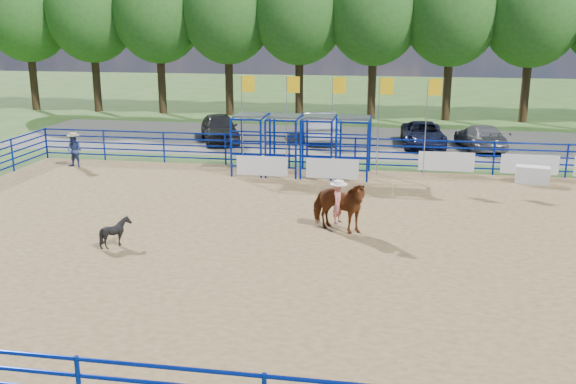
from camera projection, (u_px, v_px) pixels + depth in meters
The scene contains 14 objects.
ground at pixel (332, 244), 19.42m from camera, with size 120.00×120.00×0.00m, color #406227.
arena_dirt at pixel (332, 244), 19.42m from camera, with size 30.00×20.00×0.02m, color olive.
gravel_strip at pixel (363, 142), 35.60m from camera, with size 40.00×10.00×0.01m, color #65635A.
announcer_table at pixel (532, 175), 26.47m from camera, with size 1.32×0.62×0.70m, color silver.
horse_and_rider at pixel (338, 204), 20.29m from camera, with size 2.23×1.62×2.32m.
calf at pixel (116, 232), 19.05m from camera, with size 0.72×0.81×0.90m, color black.
spectator_cowboy at pixel (74, 150), 29.27m from camera, with size 0.79×0.65×1.56m.
car_a at pixel (220, 128), 35.33m from camera, with size 1.84×4.57×1.56m, color black.
car_b at pixel (318, 126), 35.72m from camera, with size 1.72×4.94×1.63m, color #96999E.
car_c at pixel (423, 135), 34.12m from camera, with size 2.13×4.62×1.28m, color black.
car_d at pixel (481, 137), 33.43m from camera, with size 1.80×4.42×1.28m, color #59595C.
perimeter_fence at pixel (332, 220), 19.23m from camera, with size 30.10×20.10×1.50m.
chute_assembly at pixel (310, 146), 27.81m from camera, with size 19.32×2.41×4.20m.
treeline at pixel (375, 4), 42.20m from camera, with size 56.40×6.40×11.24m.
Camera 1 is at (1.78, -18.30, 6.59)m, focal length 40.00 mm.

